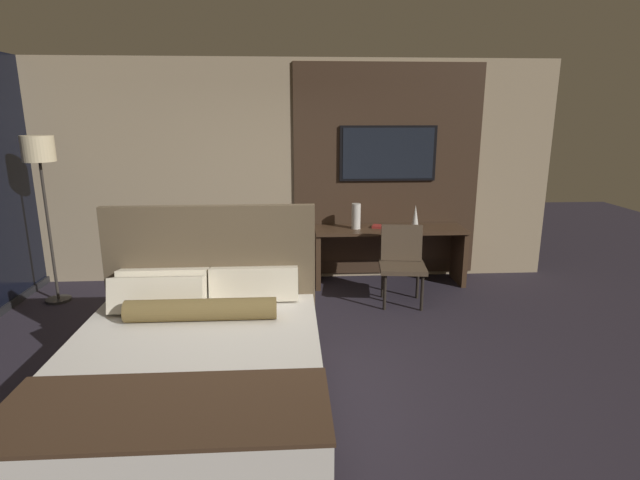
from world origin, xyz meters
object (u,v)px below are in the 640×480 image
Objects in this scene: vase_short at (356,216)px; desk_chair at (402,258)px; tv at (388,153)px; desk at (388,245)px; book at (381,227)px; vase_tall at (415,217)px; floor_lamp at (40,163)px; bed at (194,375)px.

desk_chair is at bearing -54.66° from vase_short.
tv is 1.43m from desk_chair.
tv reaches higher than desk.
tv is 1.39× the size of desk_chair.
desk_chair is at bearing -79.29° from book.
floor_lamp is at bearing -175.75° from vase_tall.
bed reaches higher than vase_tall.
bed reaches higher than book.
bed is at bearing -117.79° from vase_short.
bed is 3.44m from floor_lamp.
bed is 3.46m from book.
desk is at bearing 6.18° from floor_lamp.
floor_lamp is at bearing -170.63° from tv.
book is (0.33, 0.02, -0.14)m from vase_short.
vase_short reaches higher than desk_chair.
book is (1.85, 2.90, 0.38)m from bed.
desk is 6.18× the size of vase_tall.
tv is 0.93m from book.
tv reaches higher than book.
vase_tall is 1.19× the size of book.
desk_chair is 0.86m from vase_short.
desk_chair is 4.16m from floor_lamp.
desk is at bearing 56.24° from bed.
desk is at bearing 159.45° from vase_tall.
bed is at bearing -50.68° from floor_lamp.
desk is 0.26m from book.
book is (-0.10, -0.01, 0.24)m from desk.
tv reaches higher than floor_lamp.
bed is at bearing -122.43° from book.
book is at bearing 4.18° from vase_short.
book is at bearing -113.55° from tv.
bed is 1.13× the size of floor_lamp.
desk_chair is (0.02, -0.67, 0.02)m from desk.
desk_chair is at bearing -88.55° from tv.
bed is 3.63m from vase_tall.
tv is 4.04m from floor_lamp.
book is at bearing -174.35° from desk.
book is at bearing 107.94° from desk_chair.
floor_lamp is at bearing 129.32° from bed.
floor_lamp is 4.00m from book.
vase_short is at bearing 132.56° from desk_chair.
floor_lamp reaches higher than desk_chair.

